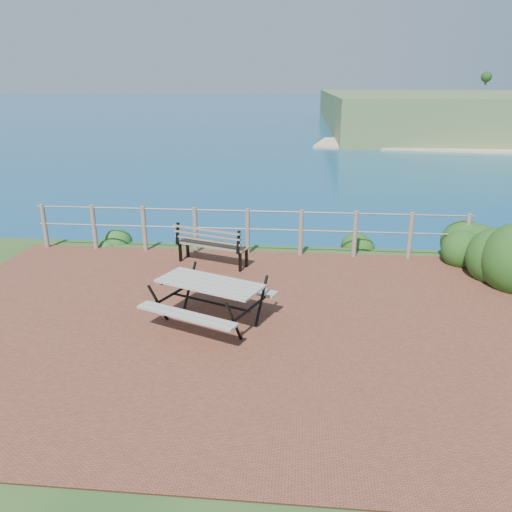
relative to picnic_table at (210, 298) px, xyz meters
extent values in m
cube|color=brown|center=(0.20, 0.06, -0.44)|extent=(10.00, 7.00, 0.12)
plane|color=#155583|center=(0.20, 200.06, -0.44)|extent=(1200.00, 1200.00, 0.00)
cylinder|color=#6B5B4C|center=(-4.40, 3.41, 0.08)|extent=(0.10, 0.10, 1.00)
cylinder|color=#6B5B4C|center=(-3.25, 3.41, 0.08)|extent=(0.10, 0.10, 1.00)
cylinder|color=#6B5B4C|center=(-2.10, 3.41, 0.08)|extent=(0.10, 0.10, 1.00)
cylinder|color=#6B5B4C|center=(-0.95, 3.41, 0.08)|extent=(0.10, 0.10, 1.00)
cylinder|color=#6B5B4C|center=(0.20, 3.41, 0.08)|extent=(0.10, 0.10, 1.00)
cylinder|color=#6B5B4C|center=(1.35, 3.41, 0.08)|extent=(0.10, 0.10, 1.00)
cylinder|color=#6B5B4C|center=(2.50, 3.41, 0.08)|extent=(0.10, 0.10, 1.00)
cylinder|color=#6B5B4C|center=(3.65, 3.41, 0.08)|extent=(0.10, 0.10, 1.00)
cylinder|color=#6B5B4C|center=(4.80, 3.41, 0.08)|extent=(0.10, 0.10, 1.00)
cylinder|color=slate|center=(0.20, 3.41, 0.53)|extent=(9.40, 0.04, 0.04)
cylinder|color=slate|center=(0.20, 3.41, 0.13)|extent=(9.40, 0.04, 0.04)
cube|color=gray|center=(0.00, 0.00, 0.25)|extent=(1.75, 1.24, 0.04)
cube|color=gray|center=(0.00, 0.00, -0.02)|extent=(1.58, 0.84, 0.04)
cube|color=gray|center=(0.00, 0.00, -0.02)|extent=(1.58, 0.84, 0.04)
cylinder|color=black|center=(0.00, 0.00, -0.07)|extent=(1.30, 0.57, 0.04)
cube|color=brown|center=(-0.43, 2.65, 0.00)|extent=(1.55, 0.87, 0.03)
cube|color=brown|center=(-0.43, 2.65, 0.26)|extent=(1.46, 0.62, 0.35)
cube|color=black|center=(-0.43, 2.65, -0.21)|extent=(0.06, 0.07, 0.42)
cube|color=black|center=(-0.43, 2.65, -0.21)|extent=(0.06, 0.07, 0.42)
cube|color=black|center=(-0.43, 2.65, -0.21)|extent=(0.06, 0.07, 0.42)
cube|color=black|center=(-0.43, 2.65, -0.21)|extent=(0.06, 0.07, 0.42)
ellipsoid|color=#1F4816|center=(5.20, 2.06, -0.44)|extent=(1.56, 1.56, 2.21)
ellipsoid|color=#1F4816|center=(4.86, 3.50, -0.44)|extent=(1.08, 1.08, 1.54)
ellipsoid|color=#20501E|center=(-2.97, 3.90, -0.44)|extent=(0.70, 0.70, 0.41)
ellipsoid|color=#1F4816|center=(2.79, 4.25, -0.44)|extent=(0.67, 0.67, 0.37)
camera|label=1|loc=(1.36, -6.91, 3.12)|focal=35.00mm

